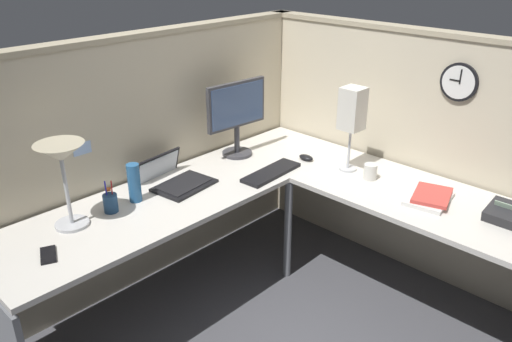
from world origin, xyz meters
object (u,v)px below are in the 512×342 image
object	(u,v)px
coffee_mug	(370,172)
wall_clock	(459,82)
thermos_flask	(134,183)
book_stack	(430,197)
desk_lamp_dome	(61,160)
office_phone	(509,215)
monitor	(237,113)
cell_phone	(48,255)
desk_lamp_paper	(352,111)
keyboard	(271,173)
laptop	(173,179)
pen_cup	(110,203)
computer_mouse	(306,158)

from	to	relation	value
coffee_mug	wall_clock	xyz separation A→B (m)	(0.35, -0.31, 0.54)
thermos_flask	book_stack	distance (m)	1.64
thermos_flask	book_stack	xyz separation A→B (m)	(1.13, -1.18, -0.09)
desk_lamp_dome	office_phone	bearing A→B (deg)	-45.25
monitor	cell_phone	bearing A→B (deg)	-170.49
thermos_flask	desk_lamp_paper	world-z (taller)	desk_lamp_paper
keyboard	coffee_mug	bearing A→B (deg)	-56.33
book_stack	desk_lamp_dome	bearing A→B (deg)	141.79
laptop	office_phone	xyz separation A→B (m)	(0.91, -1.62, 0.01)
wall_clock	thermos_flask	bearing A→B (deg)	143.90
cell_phone	thermos_flask	xyz separation A→B (m)	(0.59, 0.17, 0.10)
desk_lamp_dome	pen_cup	bearing A→B (deg)	-4.49
desk_lamp_dome	desk_lamp_paper	size ratio (longest dim) A/B	0.84
laptop	book_stack	xyz separation A→B (m)	(0.84, -1.22, -0.00)
thermos_flask	wall_clock	bearing A→B (deg)	-36.10
computer_mouse	desk_lamp_dome	world-z (taller)	desk_lamp_dome
desk_lamp_dome	laptop	bearing A→B (deg)	2.83
desk_lamp_dome	cell_phone	size ratio (longest dim) A/B	3.09
cell_phone	desk_lamp_paper	world-z (taller)	desk_lamp_paper
pen_cup	thermos_flask	size ratio (longest dim) A/B	0.82
book_stack	coffee_mug	size ratio (longest dim) A/B	3.36
pen_cup	thermos_flask	xyz separation A→B (m)	(0.16, 0.01, 0.06)
book_stack	wall_clock	size ratio (longest dim) A/B	1.46
office_phone	wall_clock	bearing A→B (deg)	58.58
desk_lamp_paper	desk_lamp_dome	bearing A→B (deg)	158.42
laptop	desk_lamp_paper	world-z (taller)	desk_lamp_paper
pen_cup	desk_lamp_dome	bearing A→B (deg)	175.51
monitor	desk_lamp_paper	size ratio (longest dim) A/B	0.94
thermos_flask	laptop	bearing A→B (deg)	7.83
book_stack	wall_clock	distance (m)	0.68
monitor	coffee_mug	size ratio (longest dim) A/B	5.21
thermos_flask	book_stack	world-z (taller)	thermos_flask
cell_phone	office_phone	size ratio (longest dim) A/B	0.70
wall_clock	computer_mouse	bearing A→B (deg)	116.77
computer_mouse	cell_phone	world-z (taller)	computer_mouse
keyboard	desk_lamp_paper	distance (m)	0.62
keyboard	pen_cup	xyz separation A→B (m)	(-0.94, 0.30, 0.04)
laptop	computer_mouse	world-z (taller)	laptop
keyboard	book_stack	bearing A→B (deg)	-72.02
laptop	cell_phone	bearing A→B (deg)	-166.54
laptop	computer_mouse	bearing A→B (deg)	-23.68
keyboard	coffee_mug	xyz separation A→B (m)	(0.36, -0.48, 0.04)
desk_lamp_dome	cell_phone	world-z (taller)	desk_lamp_dome
book_stack	coffee_mug	bearing A→B (deg)	87.63
cell_phone	thermos_flask	size ratio (longest dim) A/B	0.65
monitor	wall_clock	size ratio (longest dim) A/B	2.27
keyboard	office_phone	xyz separation A→B (m)	(0.41, -1.28, 0.03)
office_phone	desk_lamp_paper	bearing A→B (deg)	91.50
cell_phone	book_stack	size ratio (longest dim) A/B	0.45
office_phone	desk_lamp_paper	world-z (taller)	desk_lamp_paper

